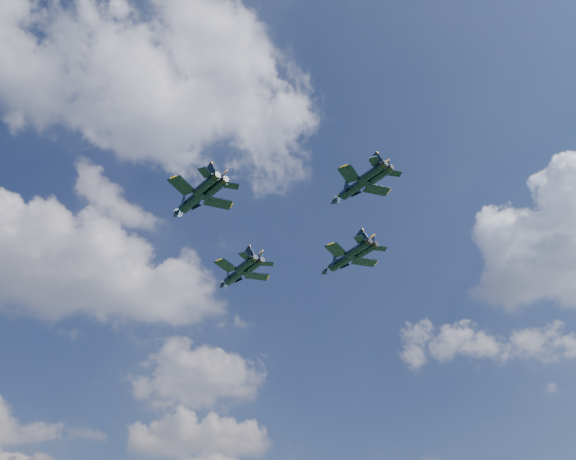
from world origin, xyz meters
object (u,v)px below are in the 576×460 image
at_px(jet_lead, 235,276).
at_px(jet_left, 192,201).
at_px(jet_slot, 353,188).
at_px(jet_right, 342,261).

height_order(jet_lead, jet_left, jet_left).
height_order(jet_left, jet_slot, jet_slot).
xyz_separation_m(jet_lead, jet_slot, (13.30, -34.04, 1.20)).
xyz_separation_m(jet_lead, jet_right, (20.65, -10.11, 1.48)).
xyz_separation_m(jet_left, jet_right, (33.65, 13.13, 1.11)).
bearing_deg(jet_slot, jet_left, 135.48).
distance_m(jet_right, jet_slot, 25.03).
relative_size(jet_lead, jet_right, 0.97).
distance_m(jet_left, jet_right, 36.14).
bearing_deg(jet_lead, jet_slot, -87.39).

